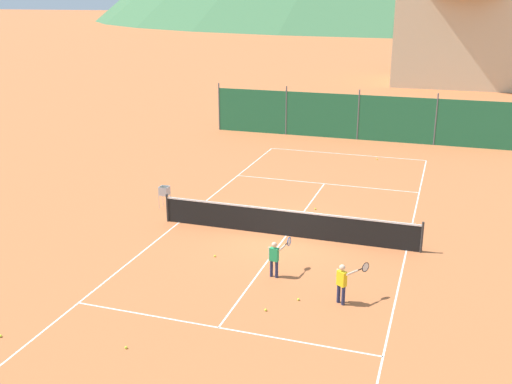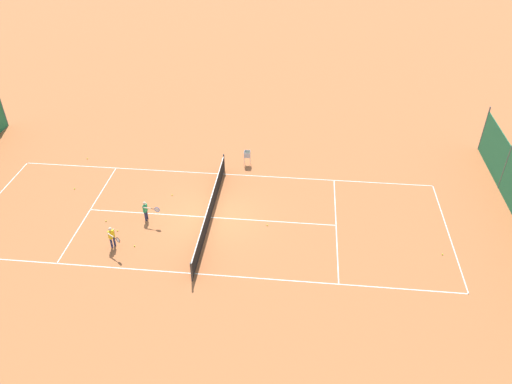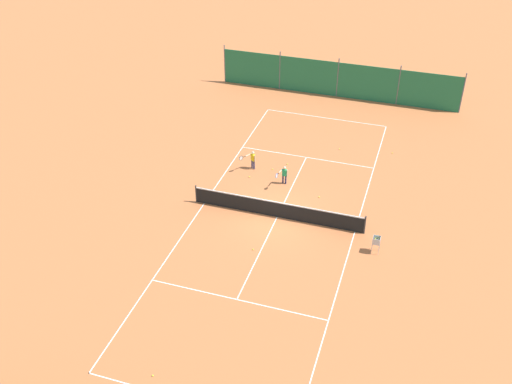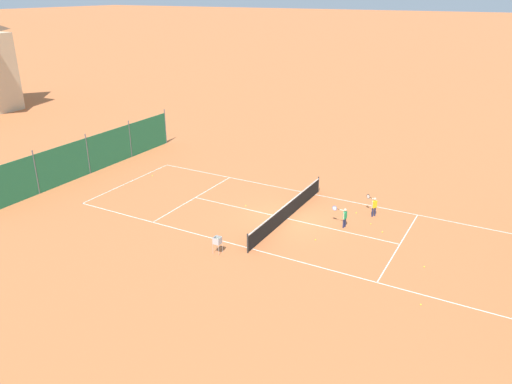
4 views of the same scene
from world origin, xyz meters
name	(u,v)px [view 2 (image 2 of 4)]	position (x,y,z in m)	size (l,w,h in m)	color
ground_plane	(211,217)	(0.00, 0.00, 0.00)	(600.00, 600.00, 0.00)	#BC6638
court_line_markings	(211,217)	(0.00, 0.00, 0.00)	(8.25, 23.85, 0.01)	white
tennis_net	(210,210)	(0.00, 0.00, 0.50)	(9.18, 0.08, 1.06)	#2D2D2D
player_far_service	(112,236)	(2.73, -4.16, 0.68)	(0.80, 0.80, 1.16)	#23284C
player_far_baseline	(146,210)	(0.53, -3.16, 0.66)	(0.48, 0.93, 1.12)	#23284C
tennis_ball_mid_court	(87,159)	(-4.92, -8.48, 0.03)	(0.07, 0.07, 0.07)	#CCE033
tennis_ball_by_net_right	(267,225)	(0.37, 2.95, 0.03)	(0.07, 0.07, 0.07)	#CCE033
tennis_ball_alley_left	(75,189)	(-1.74, -7.97, 0.03)	(0.07, 0.07, 0.07)	#CCE033
tennis_ball_near_corner	(106,221)	(0.88, -5.23, 0.03)	(0.07, 0.07, 0.07)	#CCE033
tennis_ball_alley_right	(118,231)	(1.56, -4.39, 0.03)	(0.07, 0.07, 0.07)	#CCE033
tennis_ball_service_box	(443,254)	(1.70, 11.28, 0.03)	(0.07, 0.07, 0.07)	#CCE033
tennis_ball_by_net_left	(172,195)	(-1.70, -2.43, 0.03)	(0.07, 0.07, 0.07)	#CCE033
tennis_ball_far_corner	(134,246)	(2.60, -3.21, 0.03)	(0.07, 0.07, 0.07)	#CCE033
ball_hopper	(247,155)	(-5.30, 1.28, 0.66)	(0.36, 0.36, 0.89)	#B7B7BC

